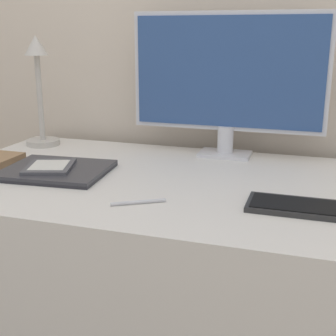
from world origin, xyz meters
The scene contains 8 objects.
wall_back centered at (0.00, 0.58, 1.20)m, with size 3.60×0.05×2.40m.
desk centered at (0.00, 0.12, 0.35)m, with size 1.44×0.76×0.71m.
monitor centered at (0.06, 0.42, 0.96)m, with size 0.64×0.11×0.47m.
keyboard centered at (0.35, -0.02, 0.71)m, with size 0.29×0.12×0.01m.
laptop centered at (-0.37, 0.07, 0.71)m, with size 0.31×0.27×0.02m.
ereader centered at (-0.39, 0.06, 0.73)m, with size 0.17×0.18×0.01m.
desk_lamp centered at (-0.61, 0.37, 0.92)m, with size 0.12×0.12×0.39m.
pen centered at (-0.05, -0.10, 0.71)m, with size 0.12×0.08×0.01m.
Camera 1 is at (0.35, -1.09, 1.11)m, focal length 50.00 mm.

